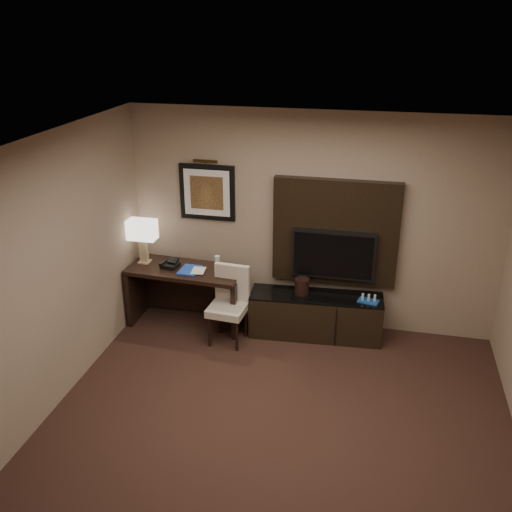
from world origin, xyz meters
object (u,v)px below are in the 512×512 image
(water_bottle, at_px, (217,263))
(minibar_tray, at_px, (369,299))
(desk_chair, at_px, (228,308))
(table_lamp, at_px, (143,241))
(credenza, at_px, (316,315))
(ice_bucket, at_px, (302,286))
(desk_phone, at_px, (170,263))
(tv, at_px, (333,255))
(desk, at_px, (187,296))

(water_bottle, relative_size, minibar_tray, 0.80)
(desk_chair, distance_m, table_lamp, 1.39)
(credenza, height_order, ice_bucket, ice_bucket)
(credenza, distance_m, desk_chair, 1.09)
(credenza, bearing_deg, desk_phone, 177.94)
(desk_chair, bearing_deg, table_lamp, 166.34)
(credenza, height_order, table_lamp, table_lamp)
(water_bottle, xyz_separation_m, ice_bucket, (1.05, 0.02, -0.21))
(desk_phone, bearing_deg, water_bottle, 13.30)
(tv, relative_size, water_bottle, 5.26)
(desk_chair, height_order, water_bottle, water_bottle)
(desk_phone, bearing_deg, desk_chair, -12.12)
(desk_phone, xyz_separation_m, water_bottle, (0.60, 0.04, 0.05))
(table_lamp, xyz_separation_m, ice_bucket, (2.02, -0.00, -0.40))
(table_lamp, bearing_deg, desk, -6.50)
(credenza, distance_m, desk_phone, 1.91)
(minibar_tray, bearing_deg, ice_bucket, 176.77)
(tv, relative_size, minibar_tray, 4.23)
(desk, relative_size, table_lamp, 2.49)
(desk_chair, xyz_separation_m, minibar_tray, (1.63, 0.34, 0.14))
(desk, xyz_separation_m, desk_phone, (-0.19, -0.01, 0.43))
(credenza, xyz_separation_m, ice_bucket, (-0.18, 0.01, 0.37))
(desk_phone, bearing_deg, desk, 10.84)
(tv, xyz_separation_m, table_lamp, (-2.36, -0.18, 0.03))
(ice_bucket, bearing_deg, desk_phone, -177.69)
(water_bottle, distance_m, ice_bucket, 1.07)
(table_lamp, relative_size, minibar_tray, 2.43)
(table_lamp, relative_size, desk_phone, 2.89)
(desk, bearing_deg, tv, 10.71)
(minibar_tray, bearing_deg, desk_phone, -179.50)
(desk, distance_m, credenza, 1.65)
(water_bottle, bearing_deg, desk_phone, -175.93)
(ice_bucket, bearing_deg, water_bottle, -178.70)
(water_bottle, relative_size, ice_bucket, 0.97)
(desk, height_order, credenza, desk)
(desk, distance_m, tv, 1.92)
(tv, distance_m, water_bottle, 1.42)
(credenza, bearing_deg, minibar_tray, -6.95)
(desk_chair, bearing_deg, water_bottle, 125.93)
(desk_chair, distance_m, minibar_tray, 1.67)
(desk_chair, bearing_deg, minibar_tray, 16.38)
(tv, bearing_deg, minibar_tray, -25.96)
(desk, height_order, ice_bucket, desk)
(desk, bearing_deg, table_lamp, 176.62)
(desk_phone, height_order, water_bottle, water_bottle)
(desk, height_order, tv, tv)
(water_bottle, bearing_deg, ice_bucket, 1.30)
(desk_chair, height_order, ice_bucket, desk_chair)
(desk, bearing_deg, minibar_tray, 3.52)
(water_bottle, bearing_deg, table_lamp, 178.41)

